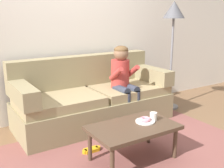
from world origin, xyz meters
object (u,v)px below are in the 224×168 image
couch (93,100)px  person_child (123,77)px  donut (145,119)px  coffee_table (133,130)px  toy_controller (91,150)px  mug (153,116)px  floor_lamp (173,21)px

couch → person_child: person_child is taller
couch → donut: (0.03, -1.15, 0.09)m
coffee_table → donut: bearing=5.5°
couch → toy_controller: bearing=-119.7°
couch → toy_controller: (-0.45, -0.78, -0.32)m
donut → mug: mug is taller
donut → toy_controller: bearing=142.2°
person_child → donut: size_ratio=9.18×
coffee_table → toy_controller: bearing=128.1°
floor_lamp → donut: bearing=-142.6°
person_child → donut: (-0.35, -0.94, -0.25)m
mug → toy_controller: bearing=147.1°
floor_lamp → toy_controller: bearing=-159.7°
couch → donut: bearing=-88.7°
toy_controller → floor_lamp: (1.84, 0.68, 1.40)m
coffee_table → floor_lamp: 2.16m
mug → person_child: bearing=75.4°
coffee_table → mug: 0.29m
floor_lamp → couch: bearing=175.9°
donut → couch: bearing=91.3°
coffee_table → toy_controller: coffee_table is taller
donut → floor_lamp: floor_lamp is taller
donut → person_child: bearing=69.3°
mug → toy_controller: (-0.58, 0.37, -0.41)m
person_child → mug: (-0.25, -0.95, -0.23)m
couch → donut: couch is taller
floor_lamp → mug: bearing=-140.1°
couch → person_child: 0.54m
coffee_table → toy_controller: size_ratio=4.07×
coffee_table → donut: size_ratio=7.67×
coffee_table → mug: bearing=1.6°
coffee_table → floor_lamp: (1.54, 1.06, 1.07)m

